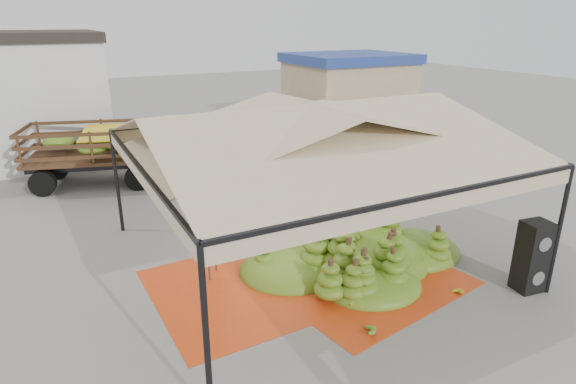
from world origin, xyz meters
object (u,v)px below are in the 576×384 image
speaker_stack (532,256)px  vendor (217,183)px  banana_heap (360,237)px  truck_left (130,146)px  truck_right (293,126)px

speaker_stack → vendor: speaker_stack is taller
banana_heap → truck_left: bearing=113.0°
banana_heap → truck_left: truck_left is taller
truck_left → truck_right: truck_left is taller
speaker_stack → truck_right: 13.03m
truck_left → vendor: bearing=-45.8°
truck_left → truck_right: 7.42m
truck_left → speaker_stack: bearing=-45.5°
speaker_stack → truck_right: truck_right is taller
banana_heap → speaker_stack: 3.92m
speaker_stack → truck_left: (-6.55, 12.18, 0.58)m
truck_left → truck_right: size_ratio=1.11×
vendor → truck_right: bearing=-130.1°
truck_left → truck_right: bearing=22.6°
vendor → truck_right: truck_right is taller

